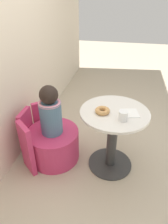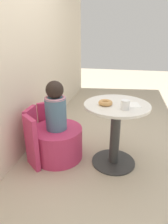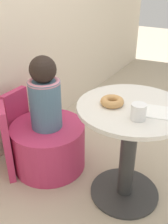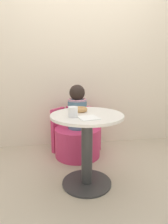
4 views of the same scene
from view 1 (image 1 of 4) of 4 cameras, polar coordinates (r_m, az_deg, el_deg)
name	(u,v)px [view 1 (image 1 of 4)]	position (r m, az deg, el deg)	size (l,w,h in m)	color
ground_plane	(113,160)	(2.39, 8.36, -13.40)	(12.00, 12.00, 0.00)	#B7A88E
back_wall	(2,49)	(2.11, -22.27, 16.23)	(6.00, 0.06, 2.40)	beige
round_table	(113,132)	(2.05, 8.20, -5.67)	(0.66, 0.66, 0.70)	#333333
tub_chair	(54,144)	(2.32, -8.62, -9.12)	(0.57, 0.57, 0.37)	#C63360
booth_backrest	(33,134)	(2.33, -14.32, -6.15)	(0.67, 0.24, 0.58)	#C63360
child_figure	(50,111)	(2.06, -9.59, 0.16)	(0.23, 0.23, 0.54)	slate
donut	(102,111)	(1.86, 5.30, 0.39)	(0.14, 0.14, 0.04)	tan
cup	(123,116)	(1.77, 11.09, -1.06)	(0.08, 0.08, 0.09)	white
paper_napkin	(130,113)	(1.90, 12.93, -0.31)	(0.19, 0.19, 0.01)	white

